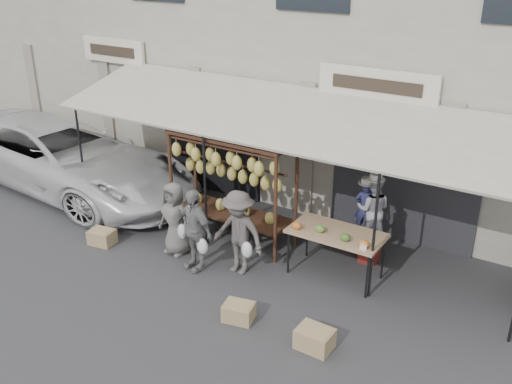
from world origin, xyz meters
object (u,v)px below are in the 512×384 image
vendor_right (373,210)px  customer_mid (194,230)px  produce_table (336,235)px  crate_near_a (239,312)px  crate_far (102,237)px  customer_left (175,219)px  banana_rack (230,168)px  vendor_left (365,208)px  customer_right (238,233)px  crate_near_b (315,339)px  van (56,139)px

vendor_right → customer_mid: (-2.67, -1.98, -0.30)m
produce_table → crate_near_a: 2.27m
vendor_right → customer_mid: 3.34m
crate_far → crate_near_a: bearing=-9.5°
vendor_right → customer_left: vendor_right is taller
crate_near_a → vendor_right: bearing=69.6°
banana_rack → customer_left: (-0.58, -1.06, -0.83)m
customer_mid → vendor_right: bearing=50.0°
produce_table → vendor_right: (0.35, 0.86, 0.24)m
vendor_left → crate_far: bearing=13.6°
vendor_left → produce_table: bearing=70.9°
customer_right → crate_near_b: 2.59m
vendor_right → banana_rack: bearing=-3.6°
van → customer_right: bearing=-96.0°
customer_right → customer_left: bearing=-176.0°
produce_table → van: 7.77m
produce_table → crate_near_b: (0.63, -2.00, -0.70)m
customer_mid → customer_left: bearing=172.1°
banana_rack → crate_near_a: size_ratio=5.37×
produce_table → customer_right: bearing=-153.1°
customer_mid → van: bearing=178.6°
vendor_left → van: (-7.83, -0.83, 0.23)m
crate_near_a → crate_near_b: bearing=1.4°
customer_left → customer_right: (1.44, 0.06, 0.07)m
crate_far → van: size_ratio=0.09×
produce_table → van: bearing=177.7°
produce_table → customer_right: 1.75m
van → customer_left: bearing=-99.7°
banana_rack → crate_near_a: 3.14m
banana_rack → customer_right: (0.86, -1.00, -0.76)m
customer_left → van: bearing=171.3°
customer_left → crate_far: customer_left is taller
vendor_right → crate_near_a: bearing=52.5°
banana_rack → vendor_left: 2.74m
produce_table → crate_near_a: size_ratio=3.51×
customer_left → vendor_left: bearing=38.2°
produce_table → van: van is taller
crate_near_b → crate_far: bearing=173.3°
vendor_right → van: bearing=-13.2°
van → vendor_right: bearing=-82.0°
vendor_right → customer_left: size_ratio=0.86×
customer_mid → banana_rack: bearing=107.6°
crate_near_a → crate_far: crate_far is taller
crate_near_a → customer_left: bearing=152.7°
customer_mid → crate_near_b: customer_mid is taller
customer_right → crate_far: bearing=-167.1°
customer_left → customer_mid: customer_mid is taller
vendor_left → crate_near_a: 3.37m
customer_right → crate_far: size_ratio=3.29×
produce_table → crate_far: produce_table is taller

